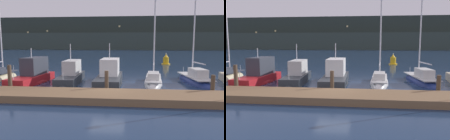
# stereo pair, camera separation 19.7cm
# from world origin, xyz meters

# --- Properties ---
(ground_plane) EXTENTS (400.00, 400.00, 0.00)m
(ground_plane) POSITION_xyz_m (0.00, 0.00, 0.00)
(ground_plane) COLOR #192D4C
(dock) EXTENTS (35.75, 2.80, 0.45)m
(dock) POSITION_xyz_m (0.00, -1.87, 0.23)
(dock) COLOR brown
(dock) RESTS_ON ground
(mooring_pile_1) EXTENTS (0.28, 0.28, 1.96)m
(mooring_pile_1) POSITION_xyz_m (-7.15, -0.22, 0.98)
(mooring_pile_1) COLOR #4C3D2D
(mooring_pile_1) RESTS_ON ground
(mooring_pile_2) EXTENTS (0.28, 0.28, 1.63)m
(mooring_pile_2) POSITION_xyz_m (0.00, -0.22, 0.81)
(mooring_pile_2) COLOR #4C3D2D
(mooring_pile_2) RESTS_ON ground
(mooring_pile_3) EXTENTS (0.28, 0.28, 1.44)m
(mooring_pile_3) POSITION_xyz_m (7.15, -0.22, 0.72)
(mooring_pile_3) COLOR #4C3D2D
(mooring_pile_3) RESTS_ON ground
(sailboat_berth_2) EXTENTS (1.67, 5.43, 8.81)m
(sailboat_berth_2) POSITION_xyz_m (-10.95, 4.53, 0.13)
(sailboat_berth_2) COLOR beige
(sailboat_berth_2) RESTS_ON ground
(motorboat_berth_3) EXTENTS (2.52, 6.12, 3.73)m
(motorboat_berth_3) POSITION_xyz_m (-7.11, 3.22, 0.38)
(motorboat_berth_3) COLOR red
(motorboat_berth_3) RESTS_ON ground
(motorboat_berth_4) EXTENTS (2.17, 6.32, 4.11)m
(motorboat_berth_4) POSITION_xyz_m (-3.72, 3.71, 0.31)
(motorboat_berth_4) COLOR #2D3338
(motorboat_berth_4) RESTS_ON ground
(motorboat_berth_5) EXTENTS (2.32, 6.83, 4.03)m
(motorboat_berth_5) POSITION_xyz_m (-0.24, 3.76, 0.39)
(motorboat_berth_5) COLOR #2D3338
(motorboat_berth_5) RESTS_ON ground
(sailboat_berth_6) EXTENTS (2.10, 6.12, 8.38)m
(sailboat_berth_6) POSITION_xyz_m (3.60, 3.90, 0.10)
(sailboat_berth_6) COLOR white
(sailboat_berth_6) RESTS_ON ground
(sailboat_berth_7) EXTENTS (2.43, 6.59, 9.84)m
(sailboat_berth_7) POSITION_xyz_m (7.34, 4.93, 0.15)
(sailboat_berth_7) COLOR navy
(sailboat_berth_7) RESTS_ON ground
(channel_buoy) EXTENTS (1.34, 1.34, 1.82)m
(channel_buoy) POSITION_xyz_m (7.03, 20.65, 0.66)
(channel_buoy) COLOR gold
(channel_buoy) RESTS_ON ground
(hillside_backdrop) EXTENTS (240.00, 23.00, 15.98)m
(hillside_backdrop) POSITION_xyz_m (1.31, 98.60, 7.36)
(hillside_backdrop) COLOR #28332D
(hillside_backdrop) RESTS_ON ground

